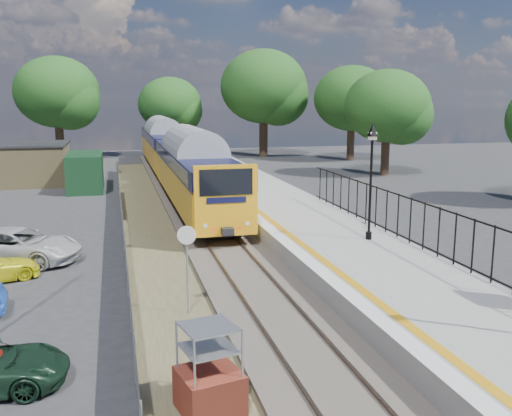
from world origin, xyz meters
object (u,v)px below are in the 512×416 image
object	(u,v)px
victorian_lamp_north	(372,154)
car_white	(17,246)
brick_plinth	(209,371)
speed_sign	(187,255)
train	(174,154)

from	to	relation	value
victorian_lamp_north	car_white	xyz separation A→B (m)	(-13.64, 3.14, -3.61)
brick_plinth	speed_sign	distance (m)	5.59
car_white	victorian_lamp_north	bearing A→B (deg)	-82.25
brick_plinth	car_white	distance (m)	13.99
car_white	train	bearing A→B (deg)	-2.06
brick_plinth	speed_sign	world-z (taller)	speed_sign
brick_plinth	car_white	xyz separation A→B (m)	(-5.58, 12.82, -0.24)
train	car_white	size ratio (longest dim) A/B	8.19
train	car_white	distance (m)	21.61
victorian_lamp_north	brick_plinth	xyz separation A→B (m)	(-8.06, -9.68, -3.37)
victorian_lamp_north	car_white	size ratio (longest dim) A/B	0.92
victorian_lamp_north	train	bearing A→B (deg)	102.97
brick_plinth	train	bearing A→B (deg)	85.17
victorian_lamp_north	speed_sign	world-z (taller)	victorian_lamp_north
train	car_white	world-z (taller)	train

